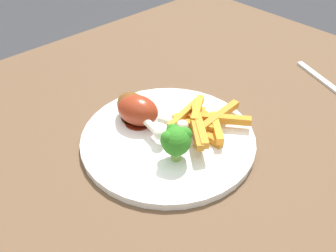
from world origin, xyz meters
TOP-DOWN VIEW (x-y plane):
  - dining_table at (0.00, 0.00)m, footprint 1.23×0.85m
  - dinner_plate at (0.05, -0.02)m, footprint 0.28×0.28m
  - broccoli_floret_front at (0.02, -0.06)m, footprint 0.05×0.04m
  - carrot_fries_pile at (0.10, -0.05)m, footprint 0.14×0.11m
  - chicken_drumstick_near at (0.04, 0.05)m, footprint 0.06×0.12m
  - chicken_drumstick_far at (0.04, 0.04)m, footprint 0.07×0.13m
  - fork at (0.39, -0.11)m, footprint 0.08×0.18m

SIDE VIEW (x-z plane):
  - dining_table at x=0.00m, z-range 0.28..1.03m
  - fork at x=0.39m, z-range 0.75..0.76m
  - dinner_plate at x=0.05m, z-range 0.75..0.76m
  - carrot_fries_pile at x=0.10m, z-range 0.76..0.80m
  - chicken_drumstick_near at x=0.04m, z-range 0.76..0.81m
  - chicken_drumstick_far at x=0.04m, z-range 0.76..0.81m
  - broccoli_floret_front at x=0.02m, z-range 0.77..0.83m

